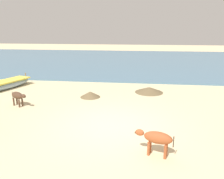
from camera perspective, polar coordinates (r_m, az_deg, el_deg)
ground at (r=8.00m, az=-0.28°, el=-9.29°), size 80.00×80.00×0.00m
sea_water at (r=23.85m, az=4.82°, el=7.45°), size 60.00×20.00×0.08m
fishing_boat_0 at (r=14.02m, az=-25.67°, el=1.17°), size 1.98×3.40×0.66m
calf_near_rust at (r=6.21m, az=11.37°, el=-12.20°), size 1.05×0.51×0.69m
calf_far_dark at (r=10.63m, az=-23.01°, el=-1.56°), size 0.94×0.63×0.65m
debris_pile_0 at (r=12.14m, az=9.48°, el=-0.05°), size 1.87×1.87×0.29m
debris_pile_1 at (r=11.21m, az=-5.59°, el=-1.22°), size 1.41×1.41×0.29m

